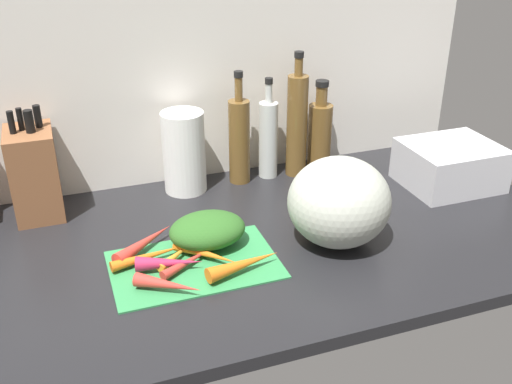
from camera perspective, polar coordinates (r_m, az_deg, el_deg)
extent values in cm
cube|color=black|center=(141.51, -3.07, -5.18)|extent=(170.00, 80.00, 3.00)
cube|color=silver|center=(163.37, -7.36, 11.17)|extent=(170.00, 3.00, 60.00)
cube|color=#338C4C|center=(132.02, -5.95, -6.90)|extent=(36.52, 23.50, 0.80)
cone|color=orange|center=(127.53, -1.18, -6.94)|extent=(17.60, 7.01, 3.45)
cone|color=red|center=(137.30, -10.67, -4.80)|extent=(16.06, 13.72, 3.36)
cone|color=orange|center=(133.22, -10.15, -6.05)|extent=(17.94, 5.73, 2.40)
cone|color=red|center=(130.54, -6.36, -6.57)|extent=(14.79, 9.61, 2.18)
cone|color=orange|center=(132.78, -7.65, -6.04)|extent=(10.43, 9.44, 2.13)
cone|color=#B2264C|center=(129.24, -8.37, -6.77)|extent=(14.53, 7.02, 3.39)
cone|color=red|center=(122.91, -8.46, -8.82)|extent=(13.52, 10.81, 3.06)
cone|color=#B2264C|center=(139.15, -4.84, -4.00)|extent=(15.24, 10.74, 3.07)
cone|color=orange|center=(132.02, -4.85, -5.93)|extent=(12.84, 13.53, 2.73)
ellipsoid|color=#2D6023|center=(136.12, -4.70, -3.66)|extent=(17.69, 13.61, 7.49)
ellipsoid|color=#B2B7A8|center=(136.41, 7.99, -0.96)|extent=(23.76, 23.39, 20.84)
cube|color=brown|center=(156.97, -20.55, 1.69)|extent=(11.33, 15.10, 22.52)
cylinder|color=black|center=(151.46, -22.50, 6.21)|extent=(1.53, 1.53, 5.50)
cylinder|color=black|center=(152.92, -21.76, 6.53)|extent=(1.40, 1.40, 5.50)
cylinder|color=black|center=(150.61, -21.01, 6.36)|extent=(2.19, 2.19, 5.50)
cylinder|color=black|center=(153.59, -20.29, 6.86)|extent=(1.77, 1.77, 5.50)
cylinder|color=white|center=(160.77, -6.95, 3.83)|extent=(11.45, 11.45, 22.39)
cylinder|color=brown|center=(164.64, -1.62, 4.83)|extent=(5.92, 5.92, 23.68)
cylinder|color=brown|center=(159.63, -1.69, 9.87)|extent=(2.13, 2.13, 6.54)
cylinder|color=black|center=(158.50, -1.71, 11.28)|extent=(2.45, 2.45, 1.60)
cylinder|color=silver|center=(168.28, 1.19, 5.01)|extent=(5.40, 5.40, 21.95)
cylinder|color=silver|center=(163.72, 1.23, 9.47)|extent=(1.89, 1.89, 5.44)
cylinder|color=black|center=(162.71, 1.25, 10.66)|extent=(2.18, 2.18, 1.60)
cylinder|color=brown|center=(168.62, 3.95, 6.32)|extent=(5.86, 5.86, 29.17)
cylinder|color=brown|center=(163.47, 4.13, 11.94)|extent=(2.28, 2.28, 5.02)
cylinder|color=black|center=(162.66, 4.17, 13.07)|extent=(2.62, 2.62, 1.60)
cylinder|color=brown|center=(175.47, 6.14, 5.32)|extent=(7.06, 7.06, 19.24)
cylinder|color=brown|center=(171.36, 6.34, 9.19)|extent=(3.32, 3.32, 5.63)
cylinder|color=black|center=(170.32, 6.40, 10.35)|extent=(3.82, 3.82, 1.60)
cube|color=silver|center=(173.25, 18.16, 2.48)|extent=(25.01, 21.22, 11.91)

